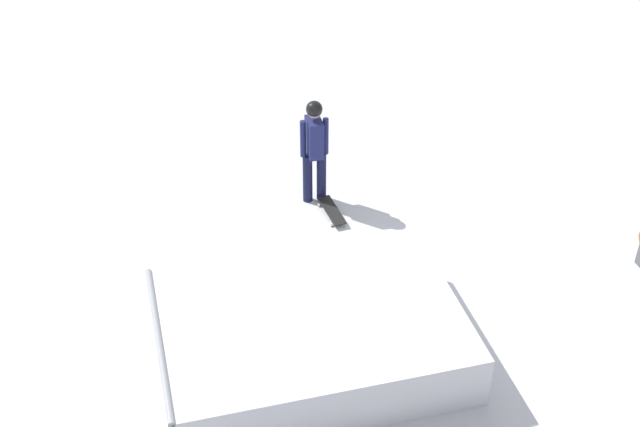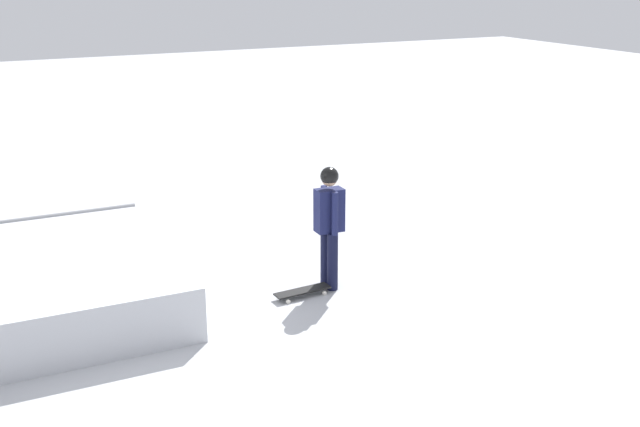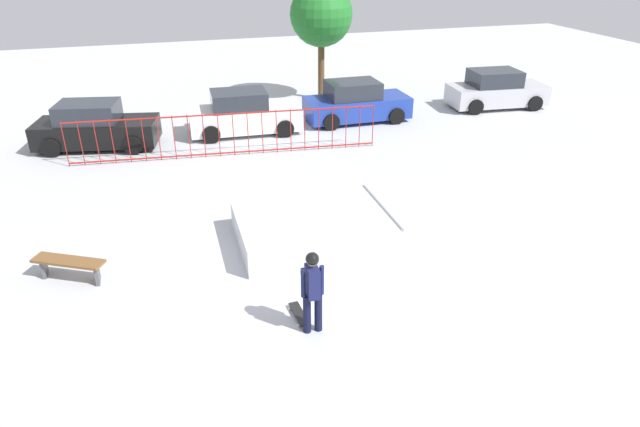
# 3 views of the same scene
# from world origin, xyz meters

# --- Properties ---
(ground_plane) EXTENTS (60.00, 60.00, 0.00)m
(ground_plane) POSITION_xyz_m (0.00, 0.00, 0.00)
(ground_plane) COLOR #B7BABF
(skate_ramp) EXTENTS (5.43, 2.66, 0.74)m
(skate_ramp) POSITION_xyz_m (1.63, 0.56, 0.32)
(skate_ramp) COLOR silver
(skate_ramp) RESTS_ON ground
(skater) EXTENTS (0.44, 0.39, 1.73)m
(skater) POSITION_xyz_m (0.19, -2.78, 1.01)
(skater) COLOR black
(skater) RESTS_ON ground
(skateboard) EXTENTS (0.30, 0.81, 0.09)m
(skateboard) POSITION_xyz_m (0.05, -2.30, 0.08)
(skateboard) COLOR black
(skateboard) RESTS_ON ground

